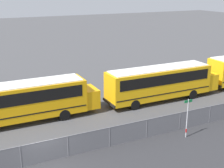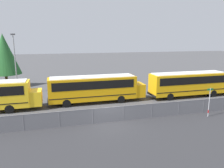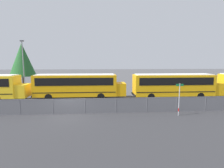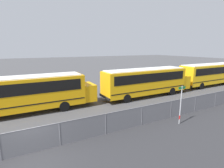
# 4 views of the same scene
# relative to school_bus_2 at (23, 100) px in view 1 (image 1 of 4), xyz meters

# --- Properties ---
(ground_plane) EXTENTS (200.00, 200.00, 0.00)m
(ground_plane) POSITION_rel_school_bus_2_xyz_m (-0.05, -6.92, -1.98)
(ground_plane) COLOR #424244
(fence) EXTENTS (76.27, 0.07, 1.51)m
(fence) POSITION_rel_school_bus_2_xyz_m (-0.05, -6.92, -1.21)
(fence) COLOR #9EA0A5
(fence) RESTS_ON ground_plane
(school_bus_2) EXTENTS (12.17, 2.52, 3.36)m
(school_bus_2) POSITION_rel_school_bus_2_xyz_m (0.00, 0.00, 0.00)
(school_bus_2) COLOR orange
(school_bus_2) RESTS_ON ground_plane
(school_bus_3) EXTENTS (12.17, 2.52, 3.36)m
(school_bus_3) POSITION_rel_school_bus_2_xyz_m (13.19, -0.56, 0.00)
(school_bus_3) COLOR #EDA80F
(school_bus_3) RESTS_ON ground_plane
(street_sign) EXTENTS (0.70, 0.09, 3.04)m
(street_sign) POSITION_rel_school_bus_2_xyz_m (10.31, -8.11, -0.37)
(street_sign) COLOR #B7B7BC
(street_sign) RESTS_ON ground_plane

